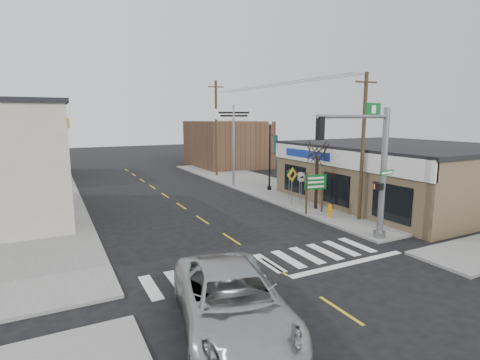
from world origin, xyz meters
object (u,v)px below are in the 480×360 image
fire_hydrant (330,210)px  utility_pole_far (216,128)px  dance_center_sign (234,126)px  bare_tree (318,146)px  suv (232,301)px  traffic_signal_pole (372,160)px  guide_sign (315,186)px  utility_pole_near (363,146)px  lamp_post (270,151)px

fire_hydrant → utility_pole_far: utility_pole_far is taller
dance_center_sign → bare_tree: 10.28m
suv → fire_hydrant: size_ratio=7.98×
suv → bare_tree: 15.40m
suv → traffic_signal_pole: (9.31, 3.82, 3.19)m
bare_tree → utility_pole_far: size_ratio=0.54×
guide_sign → utility_pole_near: 3.81m
dance_center_sign → utility_pole_far: size_ratio=0.73×
fire_hydrant → dance_center_sign: dance_center_sign is taller
utility_pole_near → guide_sign: bearing=125.6°
fire_hydrant → bare_tree: size_ratio=0.15×
lamp_post → bare_tree: lamp_post is taller
traffic_signal_pole → utility_pole_far: (1.75, 22.52, 0.99)m
fire_hydrant → utility_pole_far: bearing=88.2°
dance_center_sign → suv: bearing=-95.4°
guide_sign → bare_tree: bare_tree is taller
guide_sign → dance_center_sign: 11.63m
fire_hydrant → utility_pole_near: utility_pole_near is taller
bare_tree → utility_pole_near: (0.62, -3.27, 0.23)m
fire_hydrant → utility_pole_far: (0.58, 18.33, 4.49)m
guide_sign → traffic_signal_pole: bearing=-90.8°
suv → traffic_signal_pole: 10.56m
bare_tree → utility_pole_far: bearing=90.1°
utility_pole_near → utility_pole_far: size_ratio=0.88×
lamp_post → dance_center_sign: size_ratio=0.81×
fire_hydrant → utility_pole_near: bearing=-42.7°
traffic_signal_pole → utility_pole_near: utility_pole_near is taller
suv → bare_tree: size_ratio=1.20×
guide_sign → fire_hydrant: (0.21, -1.20, -1.29)m
suv → utility_pole_far: utility_pole_far is taller
traffic_signal_pole → dance_center_sign: size_ratio=0.95×
utility_pole_far → bare_tree: bearing=-88.5°
guide_sign → utility_pole_near: utility_pole_near is taller
traffic_signal_pole → bare_tree: traffic_signal_pole is taller
utility_pole_far → lamp_post: bearing=-84.0°
utility_pole_near → suv: bearing=-145.8°
traffic_signal_pole → guide_sign: bearing=72.3°
traffic_signal_pole → suv: bearing=-165.3°
traffic_signal_pole → lamp_post: size_ratio=1.17×
bare_tree → fire_hydrant: bearing=-106.4°
fire_hydrant → traffic_signal_pole: bearing=-105.5°
lamp_post → bare_tree: (-0.71, -6.90, 0.84)m
guide_sign → dance_center_sign: bearing=100.3°
traffic_signal_pole → bare_tree: 6.56m
fire_hydrant → guide_sign: bearing=100.0°
bare_tree → utility_pole_near: utility_pole_near is taller
dance_center_sign → utility_pole_far: 6.14m
lamp_post → utility_pole_far: 9.48m
dance_center_sign → fire_hydrant: bearing=-67.1°
traffic_signal_pole → utility_pole_near: bearing=43.9°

